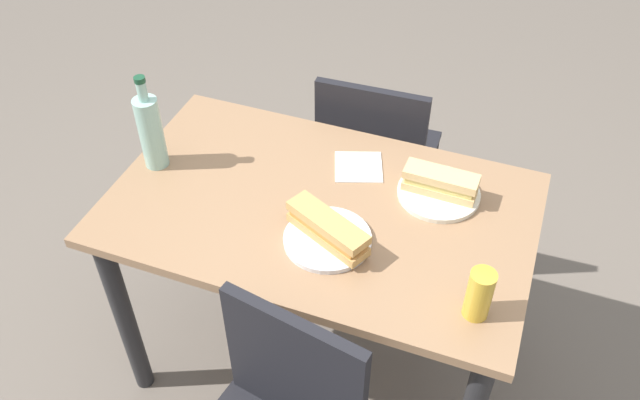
# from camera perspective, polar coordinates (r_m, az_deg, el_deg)

# --- Properties ---
(ground_plane) EXTENTS (8.00, 8.00, 0.00)m
(ground_plane) POSITION_cam_1_polar(r_m,az_deg,el_deg) (2.45, 0.00, -13.28)
(ground_plane) COLOR #6B6056
(dining_table) EXTENTS (1.19, 0.73, 0.75)m
(dining_table) POSITION_cam_1_polar(r_m,az_deg,el_deg) (1.95, 0.00, -3.04)
(dining_table) COLOR #997251
(dining_table) RESTS_ON ground
(chair_far) EXTENTS (0.41, 0.41, 0.85)m
(chair_far) POSITION_cam_1_polar(r_m,az_deg,el_deg) (2.44, 4.68, 3.55)
(chair_far) COLOR black
(chair_far) RESTS_ON ground
(plate_near) EXTENTS (0.24, 0.24, 0.01)m
(plate_near) POSITION_cam_1_polar(r_m,az_deg,el_deg) (1.92, 10.13, 0.59)
(plate_near) COLOR silver
(plate_near) RESTS_ON dining_table
(baguette_sandwich_near) EXTENTS (0.21, 0.08, 0.07)m
(baguette_sandwich_near) POSITION_cam_1_polar(r_m,az_deg,el_deg) (1.89, 10.28, 1.51)
(baguette_sandwich_near) COLOR #DBB77A
(baguette_sandwich_near) RESTS_ON plate_near
(knife_near) EXTENTS (0.18, 0.05, 0.01)m
(knife_near) POSITION_cam_1_polar(r_m,az_deg,el_deg) (1.96, 10.26, 1.91)
(knife_near) COLOR silver
(knife_near) RESTS_ON plate_near
(plate_far) EXTENTS (0.24, 0.24, 0.01)m
(plate_far) POSITION_cam_1_polar(r_m,az_deg,el_deg) (1.76, 0.65, -3.37)
(plate_far) COLOR white
(plate_far) RESTS_ON dining_table
(baguette_sandwich_far) EXTENTS (0.25, 0.17, 0.07)m
(baguette_sandwich_far) POSITION_cam_1_polar(r_m,az_deg,el_deg) (1.73, 0.66, -2.43)
(baguette_sandwich_far) COLOR tan
(baguette_sandwich_far) RESTS_ON plate_far
(knife_far) EXTENTS (0.15, 0.11, 0.01)m
(knife_far) POSITION_cam_1_polar(r_m,az_deg,el_deg) (1.79, 1.65, -2.06)
(knife_far) COLOR silver
(knife_far) RESTS_ON plate_far
(water_bottle) EXTENTS (0.07, 0.07, 0.30)m
(water_bottle) POSITION_cam_1_polar(r_m,az_deg,el_deg) (1.98, -14.38, 5.69)
(water_bottle) COLOR #99C6B7
(water_bottle) RESTS_ON dining_table
(beer_glass) EXTENTS (0.06, 0.06, 0.14)m
(beer_glass) POSITION_cam_1_polar(r_m,az_deg,el_deg) (1.60, 13.49, -7.86)
(beer_glass) COLOR gold
(beer_glass) RESTS_ON dining_table
(paper_napkin) EXTENTS (0.18, 0.18, 0.00)m
(paper_napkin) POSITION_cam_1_polar(r_m,az_deg,el_deg) (1.99, 3.32, 2.84)
(paper_napkin) COLOR white
(paper_napkin) RESTS_ON dining_table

